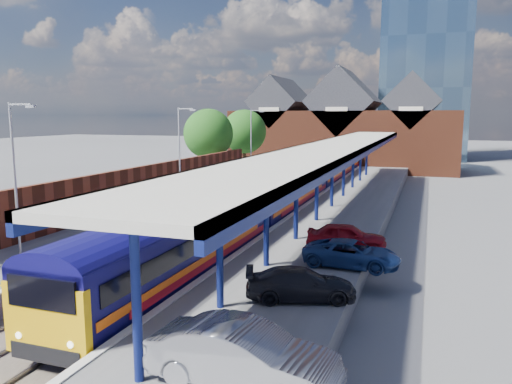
# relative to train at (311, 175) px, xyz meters

# --- Properties ---
(ground) EXTENTS (240.00, 240.00, 0.00)m
(ground) POSITION_rel_train_xyz_m (-1.49, -1.53, -2.12)
(ground) COLOR #5B5B5E
(ground) RESTS_ON ground
(ballast_bed) EXTENTS (6.00, 76.00, 0.06)m
(ballast_bed) POSITION_rel_train_xyz_m (-1.49, -11.53, -2.09)
(ballast_bed) COLOR #473D33
(ballast_bed) RESTS_ON ground
(rails) EXTENTS (4.51, 76.00, 0.14)m
(rails) POSITION_rel_train_xyz_m (-1.49, -11.53, -2.00)
(rails) COLOR slate
(rails) RESTS_ON ground
(left_platform) EXTENTS (5.00, 76.00, 1.00)m
(left_platform) POSITION_rel_train_xyz_m (-6.99, -11.53, -1.62)
(left_platform) COLOR #565659
(left_platform) RESTS_ON ground
(right_platform) EXTENTS (6.00, 76.00, 1.00)m
(right_platform) POSITION_rel_train_xyz_m (4.51, -11.53, -1.62)
(right_platform) COLOR #565659
(right_platform) RESTS_ON ground
(coping_left) EXTENTS (0.30, 76.00, 0.05)m
(coping_left) POSITION_rel_train_xyz_m (-4.64, -11.53, -1.10)
(coping_left) COLOR silver
(coping_left) RESTS_ON left_platform
(coping_right) EXTENTS (0.30, 76.00, 0.05)m
(coping_right) POSITION_rel_train_xyz_m (1.66, -11.53, -1.10)
(coping_right) COLOR silver
(coping_right) RESTS_ON right_platform
(yellow_line) EXTENTS (0.14, 76.00, 0.01)m
(yellow_line) POSITION_rel_train_xyz_m (-5.24, -11.53, -1.12)
(yellow_line) COLOR yellow
(yellow_line) RESTS_ON left_platform
(train) EXTENTS (2.88, 65.91, 3.45)m
(train) POSITION_rel_train_xyz_m (0.00, 0.00, 0.00)
(train) COLOR #0E0B4E
(train) RESTS_ON ground
(canopy) EXTENTS (4.50, 52.00, 4.48)m
(canopy) POSITION_rel_train_xyz_m (3.99, -9.58, 3.13)
(canopy) COLOR #0E1853
(canopy) RESTS_ON right_platform
(lamp_post_b) EXTENTS (1.48, 0.18, 7.00)m
(lamp_post_b) POSITION_rel_train_xyz_m (-7.86, -25.53, 2.87)
(lamp_post_b) COLOR #A5A8AA
(lamp_post_b) RESTS_ON left_platform
(lamp_post_c) EXTENTS (1.48, 0.18, 7.00)m
(lamp_post_c) POSITION_rel_train_xyz_m (-7.86, -9.53, 2.87)
(lamp_post_c) COLOR #A5A8AA
(lamp_post_c) RESTS_ON left_platform
(lamp_post_d) EXTENTS (1.48, 0.18, 7.00)m
(lamp_post_d) POSITION_rel_train_xyz_m (-7.86, 6.47, 2.87)
(lamp_post_d) COLOR #A5A8AA
(lamp_post_d) RESTS_ON left_platform
(platform_sign) EXTENTS (0.55, 0.08, 2.50)m
(platform_sign) POSITION_rel_train_xyz_m (-6.49, -7.53, 0.57)
(platform_sign) COLOR #A5A8AA
(platform_sign) RESTS_ON left_platform
(brick_wall) EXTENTS (0.35, 50.00, 3.86)m
(brick_wall) POSITION_rel_train_xyz_m (-9.59, -17.99, 0.33)
(brick_wall) COLOR #622B19
(brick_wall) RESTS_ON left_platform
(station_building) EXTENTS (30.00, 12.12, 13.78)m
(station_building) POSITION_rel_train_xyz_m (-1.49, 26.47, 3.33)
(station_building) COLOR #622B19
(station_building) RESTS_ON ground
(glass_tower) EXTENTS (14.20, 14.20, 40.30)m
(glass_tower) POSITION_rel_train_xyz_m (8.51, 48.47, 18.08)
(glass_tower) COLOR slate
(glass_tower) RESTS_ON ground
(tree_near) EXTENTS (5.20, 5.20, 8.10)m
(tree_near) POSITION_rel_train_xyz_m (-11.84, 4.37, 3.23)
(tree_near) COLOR #382314
(tree_near) RESTS_ON ground
(tree_far) EXTENTS (5.20, 5.20, 8.10)m
(tree_far) POSITION_rel_train_xyz_m (-10.84, 12.37, 3.23)
(tree_far) COLOR #382314
(tree_far) RESTS_ON ground
(parked_car_red) EXTENTS (3.96, 2.01, 1.29)m
(parked_car_red) POSITION_rel_train_xyz_m (6.35, -19.81, -0.48)
(parked_car_red) COLOR maroon
(parked_car_red) RESTS_ON right_platform
(parked_car_silver) EXTENTS (4.73, 1.91, 1.53)m
(parked_car_silver) POSITION_rel_train_xyz_m (6.01, -32.93, -0.36)
(parked_car_silver) COLOR #9A9A9F
(parked_car_silver) RESTS_ON right_platform
(parked_car_dark) EXTENTS (4.17, 2.74, 1.12)m
(parked_car_dark) POSITION_rel_train_xyz_m (5.89, -26.92, -0.56)
(parked_car_dark) COLOR black
(parked_car_dark) RESTS_ON right_platform
(parked_car_blue) EXTENTS (4.22, 2.16, 1.14)m
(parked_car_blue) POSITION_rel_train_xyz_m (7.01, -22.47, -0.55)
(parked_car_blue) COLOR navy
(parked_car_blue) RESTS_ON right_platform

